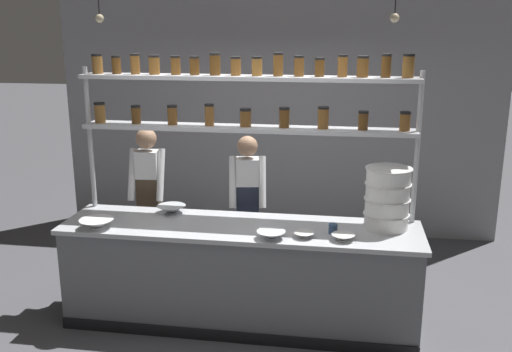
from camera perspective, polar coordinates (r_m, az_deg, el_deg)
ground_plane at (r=5.36m, az=-1.53°, el=-14.27°), size 40.00×40.00×0.00m
back_wall at (r=7.22m, az=2.02°, el=6.90°), size 5.53×0.12×3.22m
prep_counter at (r=5.15m, az=-1.57°, el=-9.81°), size 3.13×0.76×0.92m
spice_shelf_unit at (r=5.05m, az=-0.94°, el=7.13°), size 3.02×0.28×2.38m
chef_left at (r=5.89m, az=-10.66°, el=-1.95°), size 0.38×0.30×1.62m
chef_center at (r=5.66m, az=-0.84°, el=-2.75°), size 0.39×0.31×1.57m
container_stack at (r=4.96m, az=12.99°, el=-2.17°), size 0.39×0.39×0.53m
prep_bowl_near_left at (r=5.34m, az=-8.46°, el=-3.33°), size 0.27×0.27×0.07m
prep_bowl_center_front at (r=4.71m, az=4.83°, el=-5.91°), size 0.17×0.17×0.05m
prep_bowl_center_back at (r=5.09m, az=-15.65°, el=-4.63°), size 0.29×0.29×0.08m
prep_bowl_near_right at (r=4.67m, az=1.52°, el=-5.91°), size 0.24×0.24×0.06m
prep_bowl_far_left at (r=4.69m, az=8.69°, el=-6.10°), size 0.19×0.19×0.05m
serving_cup_front at (r=4.82m, az=7.70°, el=-5.26°), size 0.07×0.07×0.09m
pendant_light_row at (r=4.68m, az=-1.49°, el=15.77°), size 2.44×0.07×0.54m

